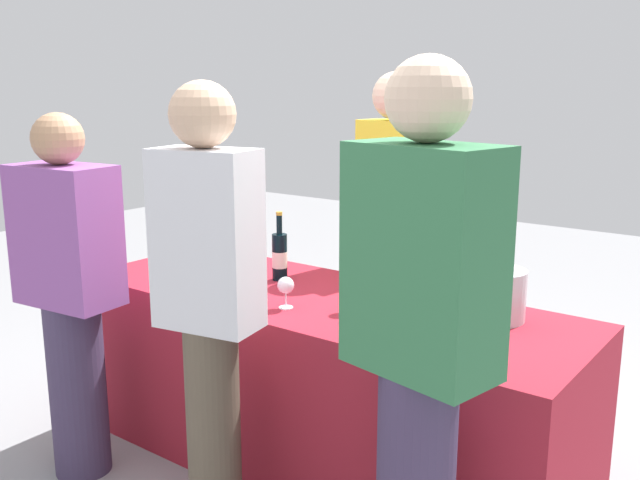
{
  "coord_description": "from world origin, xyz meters",
  "views": [
    {
      "loc": [
        1.73,
        -2.3,
        1.67
      ],
      "look_at": [
        0.0,
        0.0,
        1.03
      ],
      "focal_mm": 39.47,
      "sensor_mm": 36.0,
      "label": 1
    }
  ],
  "objects_px": {
    "wine_bottle_2": "(402,276)",
    "server_pouring": "(393,228)",
    "ice_bucket": "(495,294)",
    "wine_glass_1": "(352,290)",
    "wine_bottle_4": "(445,287)",
    "guest_0": "(70,289)",
    "wine_glass_0": "(286,286)",
    "guest_2": "(420,343)",
    "wine_glass_2": "(368,293)",
    "wine_bottle_1": "(280,256)",
    "wine_bottle_0": "(216,240)",
    "wine_bottle_3": "(430,276)",
    "guest_1": "(209,299)"
  },
  "relations": [
    {
      "from": "wine_bottle_0",
      "to": "wine_glass_1",
      "type": "bearing_deg",
      "value": -14.73
    },
    {
      "from": "wine_bottle_4",
      "to": "guest_2",
      "type": "height_order",
      "value": "guest_2"
    },
    {
      "from": "wine_bottle_4",
      "to": "guest_1",
      "type": "distance_m",
      "value": 0.92
    },
    {
      "from": "wine_bottle_2",
      "to": "wine_bottle_4",
      "type": "xyz_separation_m",
      "value": [
        0.23,
        -0.05,
        0.0
      ]
    },
    {
      "from": "ice_bucket",
      "to": "guest_2",
      "type": "distance_m",
      "value": 0.8
    },
    {
      "from": "guest_0",
      "to": "ice_bucket",
      "type": "bearing_deg",
      "value": 22.9
    },
    {
      "from": "wine_bottle_2",
      "to": "wine_bottle_3",
      "type": "relative_size",
      "value": 0.96
    },
    {
      "from": "ice_bucket",
      "to": "guest_1",
      "type": "xyz_separation_m",
      "value": [
        -0.71,
        -0.82,
        0.05
      ]
    },
    {
      "from": "wine_bottle_1",
      "to": "wine_glass_2",
      "type": "relative_size",
      "value": 2.22
    },
    {
      "from": "wine_bottle_1",
      "to": "server_pouring",
      "type": "xyz_separation_m",
      "value": [
        0.26,
        0.57,
        0.07
      ]
    },
    {
      "from": "wine_glass_2",
      "to": "ice_bucket",
      "type": "relative_size",
      "value": 0.62
    },
    {
      "from": "ice_bucket",
      "to": "guest_2",
      "type": "bearing_deg",
      "value": -82.11
    },
    {
      "from": "wine_bottle_1",
      "to": "wine_glass_1",
      "type": "bearing_deg",
      "value": -19.67
    },
    {
      "from": "wine_bottle_2",
      "to": "wine_glass_2",
      "type": "distance_m",
      "value": 0.25
    },
    {
      "from": "wine_bottle_3",
      "to": "wine_glass_1",
      "type": "height_order",
      "value": "wine_bottle_3"
    },
    {
      "from": "wine_bottle_3",
      "to": "guest_0",
      "type": "bearing_deg",
      "value": -144.32
    },
    {
      "from": "wine_bottle_2",
      "to": "ice_bucket",
      "type": "relative_size",
      "value": 1.34
    },
    {
      "from": "wine_bottle_2",
      "to": "guest_0",
      "type": "relative_size",
      "value": 0.2
    },
    {
      "from": "wine_bottle_0",
      "to": "wine_bottle_3",
      "type": "distance_m",
      "value": 1.23
    },
    {
      "from": "wine_bottle_2",
      "to": "server_pouring",
      "type": "height_order",
      "value": "server_pouring"
    },
    {
      "from": "wine_glass_0",
      "to": "server_pouring",
      "type": "bearing_deg",
      "value": 91.76
    },
    {
      "from": "wine_glass_1",
      "to": "wine_bottle_1",
      "type": "bearing_deg",
      "value": 160.33
    },
    {
      "from": "wine_bottle_4",
      "to": "server_pouring",
      "type": "xyz_separation_m",
      "value": [
        -0.59,
        0.59,
        0.07
      ]
    },
    {
      "from": "wine_glass_2",
      "to": "guest_1",
      "type": "xyz_separation_m",
      "value": [
        -0.31,
        -0.54,
        0.05
      ]
    },
    {
      "from": "wine_bottle_1",
      "to": "server_pouring",
      "type": "distance_m",
      "value": 0.63
    },
    {
      "from": "wine_bottle_3",
      "to": "wine_glass_2",
      "type": "distance_m",
      "value": 0.33
    },
    {
      "from": "guest_2",
      "to": "wine_glass_2",
      "type": "bearing_deg",
      "value": 146.24
    },
    {
      "from": "wine_bottle_4",
      "to": "guest_0",
      "type": "relative_size",
      "value": 0.21
    },
    {
      "from": "wine_glass_1",
      "to": "ice_bucket",
      "type": "distance_m",
      "value": 0.55
    },
    {
      "from": "wine_bottle_1",
      "to": "wine_bottle_4",
      "type": "xyz_separation_m",
      "value": [
        0.86,
        -0.02,
        0.01
      ]
    },
    {
      "from": "wine_bottle_0",
      "to": "wine_bottle_4",
      "type": "distance_m",
      "value": 1.36
    },
    {
      "from": "wine_bottle_1",
      "to": "ice_bucket",
      "type": "distance_m",
      "value": 1.03
    },
    {
      "from": "wine_bottle_3",
      "to": "wine_glass_2",
      "type": "relative_size",
      "value": 2.27
    },
    {
      "from": "wine_bottle_2",
      "to": "guest_0",
      "type": "xyz_separation_m",
      "value": [
        -1.12,
        -0.81,
        -0.07
      ]
    },
    {
      "from": "wine_glass_1",
      "to": "wine_bottle_4",
      "type": "bearing_deg",
      "value": 27.99
    },
    {
      "from": "wine_glass_2",
      "to": "guest_2",
      "type": "height_order",
      "value": "guest_2"
    },
    {
      "from": "server_pouring",
      "to": "wine_bottle_1",
      "type": "bearing_deg",
      "value": 73.58
    },
    {
      "from": "wine_bottle_0",
      "to": "wine_glass_0",
      "type": "bearing_deg",
      "value": -26.29
    },
    {
      "from": "server_pouring",
      "to": "guest_2",
      "type": "bearing_deg",
      "value": 132.45
    },
    {
      "from": "wine_glass_0",
      "to": "guest_2",
      "type": "height_order",
      "value": "guest_2"
    },
    {
      "from": "wine_bottle_3",
      "to": "wine_bottle_4",
      "type": "height_order",
      "value": "same"
    },
    {
      "from": "wine_bottle_0",
      "to": "wine_bottle_2",
      "type": "xyz_separation_m",
      "value": [
        1.13,
        -0.05,
        0.01
      ]
    },
    {
      "from": "guest_0",
      "to": "guest_2",
      "type": "xyz_separation_m",
      "value": [
        1.62,
        0.06,
        0.12
      ]
    },
    {
      "from": "wine_glass_1",
      "to": "ice_bucket",
      "type": "relative_size",
      "value": 0.56
    },
    {
      "from": "wine_glass_0",
      "to": "ice_bucket",
      "type": "bearing_deg",
      "value": 27.26
    },
    {
      "from": "wine_glass_1",
      "to": "guest_1",
      "type": "relative_size",
      "value": 0.08
    },
    {
      "from": "wine_bottle_1",
      "to": "ice_bucket",
      "type": "height_order",
      "value": "wine_bottle_1"
    },
    {
      "from": "wine_glass_1",
      "to": "guest_0",
      "type": "bearing_deg",
      "value": -150.03
    },
    {
      "from": "wine_bottle_2",
      "to": "guest_2",
      "type": "relative_size",
      "value": 0.18
    },
    {
      "from": "wine_glass_0",
      "to": "guest_2",
      "type": "bearing_deg",
      "value": -26.16
    }
  ]
}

